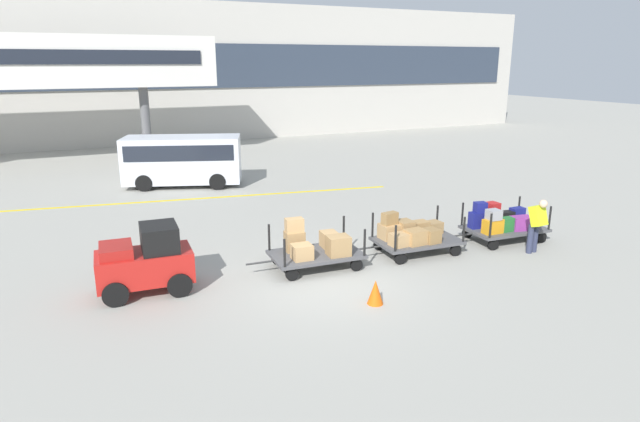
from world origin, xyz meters
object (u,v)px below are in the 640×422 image
at_px(baggage_cart_middle, 412,235).
at_px(baggage_cart_lead, 316,247).
at_px(baggage_tug, 146,261).
at_px(baggage_cart_tail, 501,222).
at_px(shuttle_van, 183,157).
at_px(baggage_handler, 537,223).
at_px(safety_cone_far, 151,232).
at_px(safety_cone_near, 375,292).

bearing_deg(baggage_cart_middle, baggage_cart_lead, 177.21).
distance_m(baggage_tug, baggage_cart_tail, 10.04).
xyz_separation_m(baggage_tug, shuttle_van, (3.06, 10.85, 0.48)).
bearing_deg(baggage_handler, baggage_cart_lead, 164.93).
distance_m(baggage_cart_tail, baggage_handler, 1.30).
height_order(baggage_tug, baggage_cart_tail, baggage_tug).
xyz_separation_m(shuttle_van, safety_cone_far, (-2.44, -7.08, -0.96)).
relative_size(baggage_cart_middle, safety_cone_far, 5.52).
distance_m(baggage_cart_tail, shuttle_van, 13.40).
xyz_separation_m(safety_cone_near, safety_cone_far, (-3.79, 6.55, 0.00)).
xyz_separation_m(baggage_handler, safety_cone_far, (-9.46, 5.61, -0.59)).
distance_m(baggage_cart_tail, safety_cone_far, 10.36).
height_order(baggage_cart_lead, shuttle_van, shuttle_van).
bearing_deg(baggage_cart_lead, baggage_handler, -15.07).
xyz_separation_m(baggage_cart_tail, safety_cone_near, (-5.60, -2.20, -0.28)).
relative_size(safety_cone_near, safety_cone_far, 1.00).
height_order(baggage_cart_lead, baggage_cart_middle, baggage_cart_lead).
xyz_separation_m(baggage_cart_middle, safety_cone_far, (-6.40, 4.15, -0.26)).
distance_m(baggage_cart_middle, baggage_handler, 3.41).
distance_m(baggage_tug, baggage_cart_middle, 7.03).
distance_m(baggage_cart_middle, safety_cone_near, 3.55).
relative_size(baggage_cart_tail, shuttle_van, 0.59).
distance_m(baggage_handler, safety_cone_near, 5.78).
bearing_deg(shuttle_van, baggage_cart_tail, -58.68).
distance_m(baggage_tug, baggage_handler, 10.25).
bearing_deg(baggage_cart_middle, safety_cone_far, 146.99).
bearing_deg(baggage_cart_tail, baggage_tug, 176.66).
bearing_deg(safety_cone_near, baggage_handler, 9.42).
bearing_deg(baggage_cart_lead, shuttle_van, 95.61).
bearing_deg(baggage_cart_tail, shuttle_van, 121.32).
xyz_separation_m(baggage_cart_lead, safety_cone_far, (-3.53, 4.01, -0.27)).
relative_size(baggage_cart_middle, baggage_handler, 1.94).
bearing_deg(safety_cone_near, baggage_cart_tail, 21.41).
height_order(baggage_handler, shuttle_van, shuttle_van).
relative_size(baggage_handler, shuttle_van, 0.30).
distance_m(baggage_cart_lead, baggage_cart_middle, 2.87).
xyz_separation_m(baggage_cart_tail, safety_cone_far, (-9.39, 4.36, -0.28)).
bearing_deg(baggage_tug, safety_cone_far, 80.58).
bearing_deg(baggage_cart_tail, safety_cone_near, -158.59).
bearing_deg(shuttle_van, safety_cone_far, -109.01).
bearing_deg(baggage_tug, shuttle_van, 74.23).
height_order(baggage_cart_middle, baggage_cart_tail, baggage_cart_tail).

